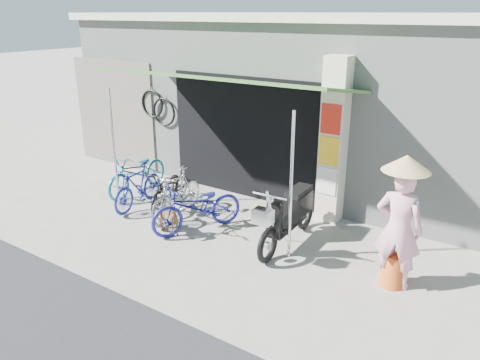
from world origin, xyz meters
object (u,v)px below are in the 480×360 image
Objects in this scene: bike_blue at (138,186)px; bike_silver at (177,194)px; bike_black at (170,188)px; street_dog at (167,220)px; nun at (399,225)px; moped at (289,215)px; bike_teal at (138,172)px; bike_navy at (198,207)px.

bike_blue is 0.92× the size of bike_silver.
bike_black is (0.54, 0.34, -0.04)m from bike_blue.
bike_silver reaches higher than street_dog.
bike_silver is 4.11m from nun.
bike_silver is at bearing -175.96° from moped.
nun is (5.63, -0.59, 0.49)m from bike_teal.
bike_blue reaches higher than bike_black.
moped reaches higher than bike_blue.
moped is 1.91m from nun.
moped reaches higher than bike_silver.
bike_silver reaches higher than bike_blue.
moped reaches higher than bike_black.
nun is (3.77, 0.58, 0.67)m from street_dog.
moped is (1.93, 0.88, 0.24)m from street_dog.
bike_blue is 2.23× the size of street_dog.
bike_silver reaches higher than bike_black.
bike_blue is at bearing -48.56° from bike_teal.
street_dog is at bearing 4.62° from nun.
bike_black is 1.22m from street_dog.
bike_silver is (1.55, -0.53, 0.01)m from bike_teal.
bike_navy is 2.64× the size of street_dog.
moped is at bearing -2.61° from bike_blue.
bike_silver is 0.81× the size of nun.
bike_silver reaches higher than bike_teal.
street_dog is 2.13m from moped.
street_dog is 0.33× the size of nun.
bike_silver is 0.80× the size of moped.
nun is (3.40, 0.17, 0.50)m from bike_navy.
bike_black is 0.78× the size of nun.
bike_navy is (1.12, -0.54, 0.05)m from bike_black.
bike_blue is 0.73× the size of moped.
bike_blue is (0.57, -0.56, -0.02)m from bike_teal.
bike_silver is 0.72m from bike_navy.
bike_navy is 0.57m from street_dog.
bike_blue is 0.64m from bike_black.
bike_blue is 0.96× the size of bike_black.
bike_navy is 1.64m from moped.
nun reaches higher than bike_blue.
nun is at bearing -10.07° from bike_teal.
bike_navy is (0.68, -0.23, -0.02)m from bike_silver.
bike_teal is at bearing 154.77° from bike_silver.
bike_blue is 5.09m from nun.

